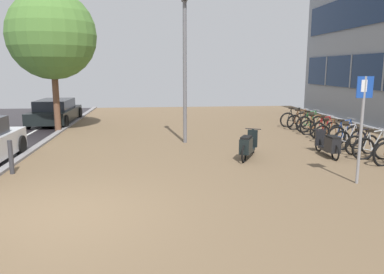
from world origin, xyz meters
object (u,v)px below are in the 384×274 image
object	(u,v)px
bicycle_rack_09	(301,122)
parked_car_far	(55,112)
scooter_near	(248,146)
bicycle_rack_04	(345,135)
bicycle_rack_03	(349,140)
street_tree	(52,35)
bicycle_rack_01	(374,148)
bicycle_rack_06	(325,130)
bicycle_rack_05	(329,133)
bicycle_rack_08	(311,124)
scooter_mid	(329,145)
bollard_far	(11,157)
bicycle_rack_07	(315,127)
parking_sign	(362,119)
bicycle_rack_10	(294,120)
bicycle_rack_02	(362,144)
lamp_post	(185,63)

from	to	relation	value
bicycle_rack_09	parked_car_far	size ratio (longest dim) A/B	0.32
scooter_near	bicycle_rack_04	bearing A→B (deg)	22.43
bicycle_rack_03	street_tree	size ratio (longest dim) A/B	0.23
bicycle_rack_01	scooter_near	distance (m)	3.87
bicycle_rack_01	bicycle_rack_06	size ratio (longest dim) A/B	1.04
bicycle_rack_09	scooter_near	bearing A→B (deg)	-126.14
bicycle_rack_05	bicycle_rack_09	xyz separation A→B (m)	(0.05, 2.88, 0.02)
bicycle_rack_08	bicycle_rack_09	world-z (taller)	bicycle_rack_08
scooter_mid	bollard_far	xyz separation A→B (m)	(-9.27, -1.00, 0.07)
bicycle_rack_08	scooter_near	xyz separation A→B (m)	(-4.00, -4.54, 0.05)
bicycle_rack_07	bicycle_rack_09	bearing A→B (deg)	91.23
parked_car_far	parking_sign	distance (m)	14.99
bicycle_rack_04	scooter_near	distance (m)	4.37
bicycle_rack_08	street_tree	xyz separation A→B (m)	(-11.11, 1.28, 3.78)
bicycle_rack_10	scooter_near	world-z (taller)	bicycle_rack_10
bicycle_rack_08	scooter_mid	world-z (taller)	bicycle_rack_08
parked_car_far	street_tree	bearing A→B (deg)	-74.24
bicycle_rack_03	bicycle_rack_09	xyz separation A→B (m)	(0.01, 4.32, 0.01)
scooter_near	bollard_far	distance (m)	6.72
bicycle_rack_10	scooter_mid	xyz separation A→B (m)	(-1.19, -5.98, 0.03)
bicycle_rack_02	bicycle_rack_01	bearing A→B (deg)	-91.88
bicycle_rack_07	bollard_far	size ratio (longest dim) A/B	1.43
lamp_post	bicycle_rack_01	bearing A→B (deg)	-30.33
bicycle_rack_02	parking_sign	distance (m)	3.71
scooter_near	bicycle_rack_05	bearing A→B (deg)	32.16
bicycle_rack_03	bicycle_rack_10	world-z (taller)	bicycle_rack_10
scooter_mid	parked_car_far	distance (m)	13.50
bicycle_rack_02	parked_car_far	bearing A→B (deg)	144.79
parking_sign	bollard_far	world-z (taller)	parking_sign
bicycle_rack_05	bicycle_rack_07	world-z (taller)	bicycle_rack_05
bicycle_rack_02	bicycle_rack_06	distance (m)	2.88
bicycle_rack_09	scooter_near	world-z (taller)	bicycle_rack_09
bicycle_rack_04	parking_sign	bearing A→B (deg)	-114.54
lamp_post	bicycle_rack_07	bearing A→B (deg)	10.88
bicycle_rack_09	parking_sign	distance (m)	8.30
bicycle_rack_06	parked_car_far	world-z (taller)	parked_car_far
bicycle_rack_02	lamp_post	distance (m)	6.66
bicycle_rack_07	bicycle_rack_10	xyz separation A→B (m)	(-0.06, 2.16, 0.02)
bicycle_rack_06	scooter_near	world-z (taller)	bicycle_rack_06
bicycle_rack_04	parked_car_far	world-z (taller)	parked_car_far
bicycle_rack_05	street_tree	size ratio (longest dim) A/B	0.21
bicycle_rack_10	bicycle_rack_04	bearing A→B (deg)	-87.08
bicycle_rack_03	bicycle_rack_05	bearing A→B (deg)	91.44
bicycle_rack_04	parked_car_far	xyz separation A→B (m)	(-11.89, 6.83, 0.23)
bicycle_rack_02	bollard_far	distance (m)	10.58
bicycle_rack_02	bicycle_rack_03	distance (m)	0.72
bicycle_rack_03	bicycle_rack_04	bearing A→B (deg)	73.98
bicycle_rack_07	parked_car_far	bearing A→B (deg)	158.29
bicycle_rack_01	lamp_post	world-z (taller)	lamp_post
bicycle_rack_01	street_tree	bearing A→B (deg)	149.99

